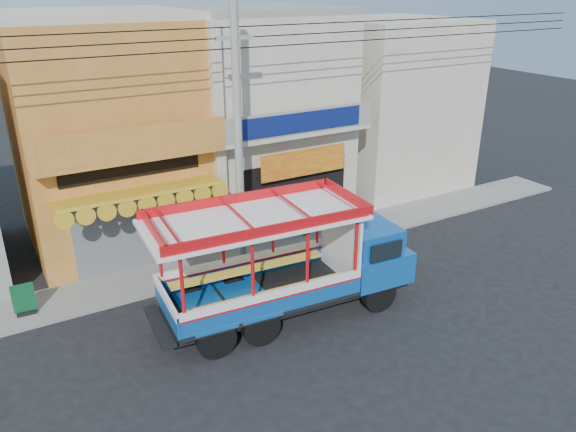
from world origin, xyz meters
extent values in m
plane|color=black|center=(0.00, 0.00, 0.00)|extent=(90.00, 90.00, 0.00)
cube|color=slate|center=(0.00, 4.00, 0.06)|extent=(30.00, 2.00, 0.12)
cube|color=#B06F27|center=(-4.00, 8.00, 4.00)|extent=(6.00, 6.00, 8.00)
cube|color=#595B5E|center=(-4.00, 4.98, 1.40)|extent=(4.20, 0.10, 2.60)
cube|color=gold|center=(-4.00, 4.25, 3.05)|extent=(5.20, 1.50, 0.31)
cube|color=#B06F27|center=(-4.00, 4.65, 4.05)|extent=(6.00, 0.70, 0.18)
cube|color=#B06F27|center=(-4.00, 4.35, 4.60)|extent=(6.00, 0.12, 0.95)
cube|color=black|center=(-4.00, 4.97, 3.55)|extent=(4.50, 0.04, 0.45)
cube|color=#B9AA98|center=(-4.00, 8.00, 8.12)|extent=(6.00, 6.00, 0.24)
cube|color=#B9AA98|center=(2.00, 8.00, 4.00)|extent=(6.00, 6.00, 8.00)
cube|color=black|center=(2.00, 4.98, 1.50)|extent=(4.60, 0.12, 2.80)
cube|color=gold|center=(2.30, 4.70, 2.90)|extent=(3.60, 0.05, 1.00)
cube|color=#B9AA98|center=(2.00, 4.65, 4.05)|extent=(6.00, 0.70, 0.18)
cube|color=gray|center=(2.00, 4.35, 4.55)|extent=(6.00, 0.12, 0.85)
cube|color=navy|center=(2.00, 4.28, 4.55)|extent=(4.80, 0.06, 0.70)
cube|color=gray|center=(2.00, 8.00, 8.12)|extent=(6.00, 6.00, 0.24)
cube|color=#B9AA98|center=(-1.00, 4.85, 4.00)|extent=(0.35, 0.30, 8.00)
cube|color=#B9AA98|center=(9.00, 8.00, 3.80)|extent=(6.00, 6.00, 7.60)
cylinder|color=gray|center=(-1.00, 3.30, 4.50)|extent=(0.26, 0.26, 9.00)
cube|color=gray|center=(-1.00, 3.30, 7.60)|extent=(1.20, 0.12, 0.12)
cylinder|color=black|center=(0.00, 3.30, 7.30)|extent=(28.00, 0.04, 0.04)
cylinder|color=black|center=(0.00, 3.30, 7.60)|extent=(28.00, 0.04, 0.04)
cylinder|color=black|center=(0.00, 3.30, 7.90)|extent=(28.00, 0.04, 0.04)
cylinder|color=black|center=(1.36, -1.11, 0.53)|extent=(1.08, 0.37, 1.06)
cylinder|color=black|center=(1.49, 0.90, 0.53)|extent=(1.08, 0.37, 1.06)
cylinder|color=black|center=(-2.46, -0.85, 0.53)|extent=(1.08, 0.37, 1.06)
cylinder|color=black|center=(-2.32, 1.16, 0.53)|extent=(1.08, 0.37, 1.06)
cylinder|color=black|center=(-3.73, -0.77, 0.53)|extent=(1.08, 0.37, 1.06)
cylinder|color=black|center=(-3.59, 1.25, 0.53)|extent=(1.08, 0.37, 1.06)
cube|color=black|center=(-1.12, 0.07, 0.64)|extent=(7.24, 2.23, 0.30)
cube|color=#1057B3|center=(1.64, -0.12, 1.22)|extent=(2.07, 2.46, 0.96)
cube|color=#1057B3|center=(1.48, -0.11, 2.07)|extent=(1.63, 2.25, 0.80)
cube|color=black|center=(2.22, -0.16, 2.02)|extent=(0.19, 1.87, 0.58)
cube|color=black|center=(-1.99, 0.13, 0.85)|extent=(5.40, 2.69, 0.13)
cube|color=#1057B3|center=(-2.07, -1.00, 1.22)|extent=(5.25, 0.44, 0.64)
cube|color=white|center=(-2.07, -1.00, 1.51)|extent=(5.25, 0.45, 0.23)
cube|color=#1057B3|center=(-1.91, 1.25, 1.22)|extent=(5.25, 0.44, 0.64)
cube|color=white|center=(-1.91, 1.25, 1.51)|extent=(5.25, 0.45, 0.23)
cylinder|color=red|center=(-4.53, -0.81, 2.39)|extent=(0.10, 0.10, 1.70)
cylinder|color=red|center=(-4.38, 1.40, 2.39)|extent=(0.10, 0.10, 1.70)
cube|color=white|center=(0.65, -0.05, 2.04)|extent=(0.23, 2.15, 2.39)
cube|color=white|center=(-2.10, 0.13, 3.24)|extent=(6.06, 3.00, 0.11)
cube|color=red|center=(-2.10, 0.13, 3.43)|extent=(5.84, 2.88, 0.28)
cube|color=black|center=(-7.81, 3.75, 0.17)|extent=(0.55, 0.31, 0.10)
cube|color=#0D4A24|center=(-7.81, 3.75, 0.65)|extent=(0.63, 0.11, 0.87)
imported|color=#1C4F16|center=(2.24, 4.52, 0.64)|extent=(1.22, 1.16, 1.05)
imported|color=#1C4F16|center=(3.31, 4.26, 0.61)|extent=(0.78, 0.78, 0.99)
camera|label=1|loc=(-8.22, -12.25, 9.15)|focal=35.00mm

